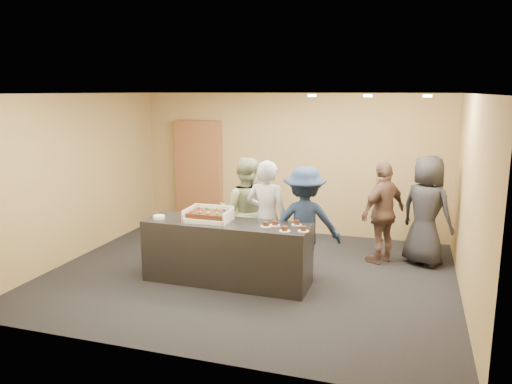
% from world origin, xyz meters
% --- Properties ---
extents(room, '(6.04, 6.00, 2.70)m').
position_xyz_m(room, '(0.00, 0.00, 1.35)').
color(room, black).
rests_on(room, ground).
extents(serving_counter, '(2.40, 0.72, 0.90)m').
position_xyz_m(serving_counter, '(-0.22, -0.39, 0.45)').
color(serving_counter, black).
rests_on(serving_counter, floor).
extents(storage_cabinet, '(0.98, 0.15, 2.16)m').
position_xyz_m(storage_cabinet, '(-1.90, 2.41, 1.08)').
color(storage_cabinet, brown).
rests_on(storage_cabinet, floor).
extents(cake_box, '(0.64, 0.44, 0.19)m').
position_xyz_m(cake_box, '(-0.50, -0.37, 0.94)').
color(cake_box, white).
rests_on(cake_box, serving_counter).
extents(sheet_cake, '(0.55, 0.38, 0.11)m').
position_xyz_m(sheet_cake, '(-0.50, -0.39, 1.00)').
color(sheet_cake, '#39190D').
rests_on(sheet_cake, cake_box).
extents(plate_stack, '(0.17, 0.17, 0.04)m').
position_xyz_m(plate_stack, '(-1.24, -0.49, 0.92)').
color(plate_stack, white).
rests_on(plate_stack, serving_counter).
extents(slice_a, '(0.15, 0.15, 0.07)m').
position_xyz_m(slice_a, '(0.39, -0.44, 0.92)').
color(slice_a, white).
rests_on(slice_a, serving_counter).
extents(slice_b, '(0.15, 0.15, 0.07)m').
position_xyz_m(slice_b, '(0.49, -0.36, 0.92)').
color(slice_b, white).
rests_on(slice_b, serving_counter).
extents(slice_c, '(0.15, 0.15, 0.07)m').
position_xyz_m(slice_c, '(0.69, -0.59, 0.92)').
color(slice_c, white).
rests_on(slice_c, serving_counter).
extents(slice_d, '(0.15, 0.15, 0.07)m').
position_xyz_m(slice_d, '(0.77, -0.23, 0.92)').
color(slice_d, white).
rests_on(slice_d, serving_counter).
extents(slice_e, '(0.15, 0.15, 0.07)m').
position_xyz_m(slice_e, '(0.93, -0.52, 0.92)').
color(slice_e, white).
rests_on(slice_e, serving_counter).
extents(person_server_grey, '(0.67, 0.47, 1.75)m').
position_xyz_m(person_server_grey, '(0.25, 0.06, 0.88)').
color(person_server_grey, '#9F9EA3').
rests_on(person_server_grey, floor).
extents(person_sage_man, '(0.96, 0.81, 1.73)m').
position_xyz_m(person_sage_man, '(-0.21, 0.41, 0.87)').
color(person_sage_man, gray).
rests_on(person_sage_man, floor).
extents(person_navy_man, '(1.20, 0.86, 1.67)m').
position_xyz_m(person_navy_man, '(0.80, 0.12, 0.84)').
color(person_navy_man, '#192846').
rests_on(person_navy_man, floor).
extents(person_brown_extra, '(0.89, 1.02, 1.65)m').
position_xyz_m(person_brown_extra, '(1.86, 1.20, 0.82)').
color(person_brown_extra, brown).
rests_on(person_brown_extra, floor).
extents(person_dark_suit, '(1.03, 0.93, 1.76)m').
position_xyz_m(person_dark_suit, '(2.52, 1.30, 0.88)').
color(person_dark_suit, '#232328').
rests_on(person_dark_suit, floor).
extents(ceiling_spotlights, '(1.72, 0.12, 0.03)m').
position_xyz_m(ceiling_spotlights, '(1.60, 0.50, 2.67)').
color(ceiling_spotlights, '#FFEAC6').
rests_on(ceiling_spotlights, ceiling).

